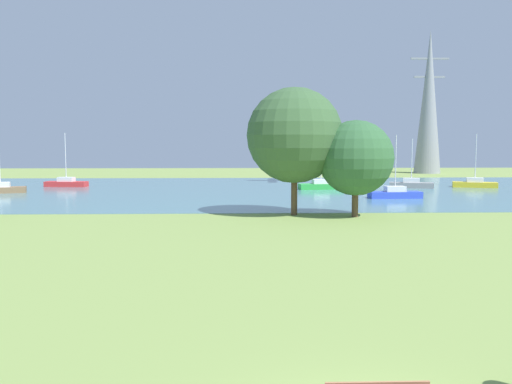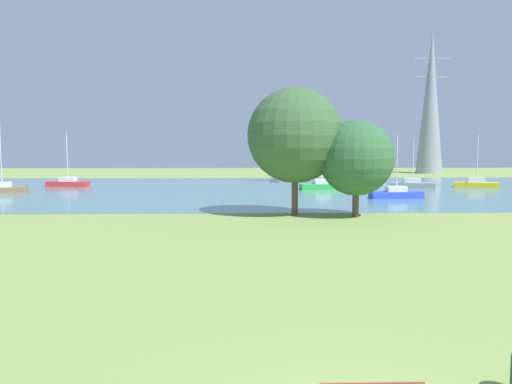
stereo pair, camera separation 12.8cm
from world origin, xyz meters
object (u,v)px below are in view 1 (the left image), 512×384
object	(u,v)px
sailboat_white	(364,179)
tree_east_far	(356,158)
sailboat_green	(321,185)
tree_west_far	(295,135)
sailboat_gray	(411,184)
sailboat_red	(66,183)
sailboat_brown	(0,189)
electricity_pylon	(429,102)
sailboat_yellow	(475,184)
sailboat_blue	(395,193)

from	to	relation	value
sailboat_white	tree_east_far	world-z (taller)	tree_east_far
tree_east_far	sailboat_green	bearing A→B (deg)	87.35
sailboat_white	tree_west_far	world-z (taller)	tree_west_far
sailboat_white	sailboat_gray	bearing A→B (deg)	-70.66
sailboat_white	tree_west_far	distance (m)	34.74
sailboat_white	sailboat_red	xyz separation A→B (m)	(-36.39, -6.23, 0.01)
sailboat_brown	sailboat_red	size ratio (longest dim) A/B	1.15
sailboat_green	sailboat_red	distance (m)	29.43
sailboat_red	sailboat_green	bearing A→B (deg)	-8.89
sailboat_red	sailboat_white	bearing A→B (deg)	9.72
electricity_pylon	tree_west_far	bearing A→B (deg)	-117.90
sailboat_yellow	sailboat_brown	distance (m)	51.46
sailboat_green	tree_east_far	bearing A→B (deg)	-92.65
sailboat_brown	tree_east_far	world-z (taller)	sailboat_brown
sailboat_yellow	tree_west_far	world-z (taller)	tree_west_far
sailboat_brown	sailboat_green	distance (m)	33.35
sailboat_brown	sailboat_gray	world-z (taller)	sailboat_brown
sailboat_yellow	sailboat_green	size ratio (longest dim) A/B	1.16
tree_east_far	sailboat_gray	bearing A→B (deg)	64.11
sailboat_red	sailboat_gray	bearing A→B (deg)	-4.30
sailboat_yellow	sailboat_red	xyz separation A→B (m)	(-47.09, 2.61, 0.00)
tree_west_far	sailboat_white	bearing A→B (deg)	68.79
sailboat_blue	tree_east_far	world-z (taller)	tree_east_far
sailboat_white	tree_east_far	size ratio (longest dim) A/B	0.83
tree_east_far	electricity_pylon	bearing A→B (deg)	66.09
sailboat_white	tree_east_far	xyz separation A→B (m)	(-8.34, -33.06, 3.59)
tree_east_far	sailboat_blue	bearing A→B (deg)	62.80
sailboat_blue	sailboat_red	distance (m)	37.32
sailboat_green	electricity_pylon	size ratio (longest dim) A/B	0.22
sailboat_yellow	sailboat_brown	world-z (taller)	sailboat_brown
sailboat_red	sailboat_brown	bearing A→B (deg)	-116.85
sailboat_brown	tree_west_far	world-z (taller)	tree_west_far
sailboat_yellow	tree_east_far	xyz separation A→B (m)	(-19.05, -24.22, 3.59)
sailboat_gray	sailboat_red	size ratio (longest dim) A/B	0.89
sailboat_white	sailboat_yellow	bearing A→B (deg)	-39.54
sailboat_brown	sailboat_red	world-z (taller)	sailboat_brown
sailboat_yellow	sailboat_gray	world-z (taller)	sailboat_yellow
sailboat_green	electricity_pylon	distance (m)	40.59
sailboat_blue	sailboat_white	bearing A→B (deg)	84.61
sailboat_yellow	sailboat_white	distance (m)	13.88
sailboat_green	tree_west_far	world-z (taller)	tree_west_far
sailboat_yellow	tree_west_far	xyz separation A→B (m)	(-23.14, -23.19, 5.14)
tree_west_far	sailboat_blue	bearing A→B (deg)	47.44
sailboat_yellow	sailboat_brown	xyz separation A→B (m)	(-51.17, -5.45, 0.01)
sailboat_gray	tree_east_far	size ratio (longest dim) A/B	0.84
sailboat_white	electricity_pylon	bearing A→B (deg)	53.22
sailboat_yellow	sailboat_red	bearing A→B (deg)	176.83
tree_east_far	electricity_pylon	distance (m)	59.40
sailboat_white	tree_east_far	distance (m)	34.28
sailboat_yellow	electricity_pylon	bearing A→B (deg)	80.76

